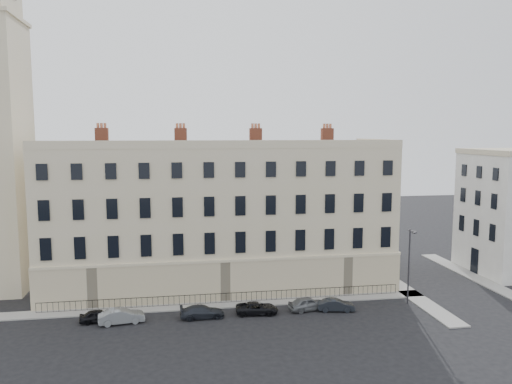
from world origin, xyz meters
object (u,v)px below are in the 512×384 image
(car_c, at_px, (202,312))
(car_e, at_px, (308,304))
(car_a, at_px, (99,316))
(car_d, at_px, (257,308))
(car_f, at_px, (336,305))
(streetlamp, at_px, (409,263))
(car_b, at_px, (121,316))

(car_c, distance_m, car_e, 9.89)
(car_a, distance_m, car_d, 14.04)
(car_f, height_order, streetlamp, streetlamp)
(car_c, relative_size, car_d, 1.02)
(car_c, xyz_separation_m, car_f, (12.39, -0.25, -0.01))
(car_c, distance_m, car_f, 12.40)
(car_d, height_order, car_e, car_e)
(car_b, distance_m, car_c, 7.01)
(car_d, xyz_separation_m, car_e, (4.88, 0.16, 0.10))
(car_b, distance_m, car_f, 19.41)
(car_c, relative_size, car_f, 1.15)
(car_f, bearing_deg, car_d, 96.34)
(car_e, bearing_deg, car_d, 81.95)
(car_d, bearing_deg, car_e, -82.58)
(car_a, relative_size, car_d, 0.83)
(car_b, bearing_deg, car_e, -97.36)
(car_a, xyz_separation_m, car_b, (2.01, -0.64, 0.10))
(car_d, relative_size, car_f, 1.13)
(car_a, height_order, streetlamp, streetlamp)
(car_b, bearing_deg, car_a, 63.49)
(car_b, height_order, car_d, car_b)
(car_c, distance_m, car_d, 5.01)
(car_d, height_order, streetlamp, streetlamp)
(car_c, height_order, car_f, car_c)
(car_a, bearing_deg, streetlamp, -98.17)
(car_a, xyz_separation_m, streetlamp, (28.93, -0.07, 3.56))
(car_b, relative_size, car_e, 1.05)
(car_b, bearing_deg, streetlamp, -97.77)
(car_c, bearing_deg, car_a, 85.57)
(car_e, bearing_deg, car_a, 79.58)
(car_d, xyz_separation_m, streetlamp, (14.89, 0.25, 3.57))
(car_a, xyz_separation_m, car_c, (9.02, -0.52, 0.02))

